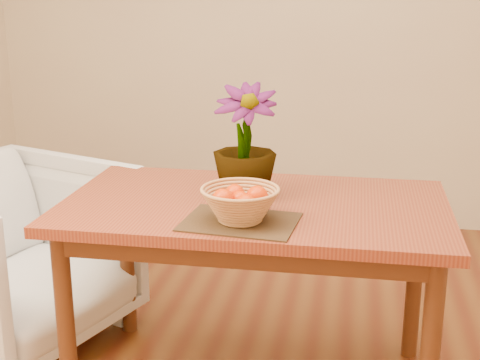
% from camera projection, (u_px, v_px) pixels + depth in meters
% --- Properties ---
extents(wall_back, '(4.00, 0.02, 2.70)m').
position_uv_depth(wall_back, '(303.00, 13.00, 4.11)').
color(wall_back, beige).
rests_on(wall_back, floor).
extents(table, '(1.40, 0.80, 0.75)m').
position_uv_depth(table, '(254.00, 224.00, 2.46)').
color(table, maroon).
rests_on(table, floor).
extents(placemat, '(0.40, 0.31, 0.01)m').
position_uv_depth(placemat, '(240.00, 222.00, 2.22)').
color(placemat, '#3D2816').
rests_on(placemat, table).
extents(wicker_basket, '(0.26, 0.26, 0.11)m').
position_uv_depth(wicker_basket, '(240.00, 206.00, 2.20)').
color(wicker_basket, tan).
rests_on(wicker_basket, placemat).
extents(orange_pile, '(0.18, 0.17, 0.07)m').
position_uv_depth(orange_pile, '(240.00, 198.00, 2.20)').
color(orange_pile, '#E43603').
rests_on(orange_pile, wicker_basket).
extents(potted_plant, '(0.26, 0.26, 0.42)m').
position_uv_depth(potted_plant, '(245.00, 142.00, 2.44)').
color(potted_plant, '#134212').
rests_on(potted_plant, table).
extents(armchair, '(1.02, 1.05, 0.86)m').
position_uv_depth(armchair, '(12.00, 248.00, 2.86)').
color(armchair, gray).
rests_on(armchair, floor).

